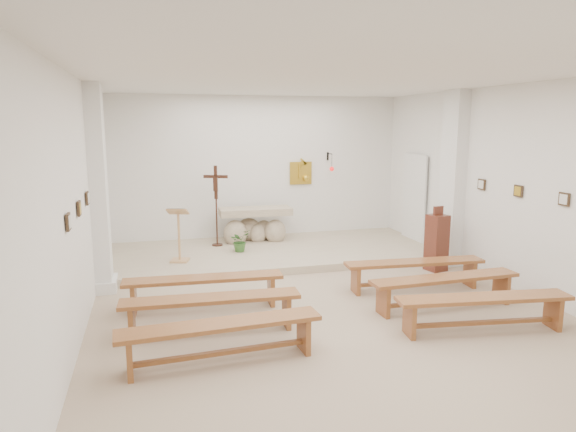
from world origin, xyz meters
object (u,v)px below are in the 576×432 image
object	(u,v)px
lectern	(179,234)
bench_right_front	(414,268)
bench_right_third	(483,305)
altar	(255,227)
bench_left_third	(221,333)
bench_left_front	(204,285)
crucifix_stand	(216,200)
bench_left_second	(211,306)
bench_right_second	(445,284)
donation_pedestal	(437,242)

from	to	relation	value
lectern	bench_right_front	xyz separation A→B (m)	(3.84, -2.39, -0.31)
bench_right_third	altar	bearing A→B (deg)	117.15
bench_right_front	bench_left_third	size ratio (longest dim) A/B	1.00
bench_right_third	lectern	bearing A→B (deg)	139.30
bench_right_front	bench_left_third	xyz separation A→B (m)	(-3.61, -1.91, 0.00)
bench_right_front	bench_left_front	bearing A→B (deg)	-175.35
altar	crucifix_stand	size ratio (longest dim) A/B	0.93
lectern	bench_left_third	xyz separation A→B (m)	(0.23, -4.30, -0.31)
crucifix_stand	bench_right_third	size ratio (longest dim) A/B	0.73
crucifix_stand	bench_left_front	bearing A→B (deg)	-78.64
bench_left_third	crucifix_stand	bearing A→B (deg)	79.65
bench_right_front	bench_left_second	world-z (taller)	same
bench_left_third	bench_left_front	bearing A→B (deg)	86.59
crucifix_stand	lectern	bearing A→B (deg)	-105.70
altar	bench_right_third	bearing A→B (deg)	-68.83
lectern	bench_right_second	distance (m)	5.10
bench_right_front	bench_left_third	world-z (taller)	same
bench_left_second	bench_left_front	bearing A→B (deg)	93.18
bench_right_front	crucifix_stand	bearing A→B (deg)	134.32
altar	bench_left_second	distance (m)	5.01
crucifix_stand	bench_left_third	xyz separation A→B (m)	(-0.67, -5.46, -0.80)
crucifix_stand	bench_right_front	size ratio (longest dim) A/B	0.73
altar	bench_right_second	size ratio (longest dim) A/B	0.68
altar	crucifix_stand	world-z (taller)	crucifix_stand
donation_pedestal	bench_right_third	distance (m)	3.06
crucifix_stand	donation_pedestal	size ratio (longest dim) A/B	1.40
bench_right_second	donation_pedestal	bearing A→B (deg)	60.90
lectern	bench_right_third	size ratio (longest dim) A/B	0.45
bench_right_front	bench_right_third	distance (m)	1.91
altar	bench_left_second	xyz separation A→B (m)	(-1.57, -4.76, -0.09)
altar	bench_left_third	distance (m)	5.93
donation_pedestal	bench_left_second	world-z (taller)	donation_pedestal
lectern	bench_right_second	size ratio (longest dim) A/B	0.45
bench_left_second	bench_right_second	size ratio (longest dim) A/B	1.00
bench_right_third	donation_pedestal	bearing A→B (deg)	78.25
bench_left_front	altar	bearing A→B (deg)	70.95
crucifix_stand	bench_right_front	bearing A→B (deg)	-28.34
donation_pedestal	bench_left_third	world-z (taller)	donation_pedestal
bench_left_front	bench_right_second	world-z (taller)	same
bench_right_front	bench_left_third	bearing A→B (deg)	-147.44
crucifix_stand	donation_pedestal	xyz separation A→B (m)	(3.95, -2.58, -0.62)
lectern	bench_left_third	distance (m)	4.32
lectern	bench_right_third	xyz separation A→B (m)	(3.84, -4.30, -0.31)
donation_pedestal	bench_left_front	world-z (taller)	donation_pedestal
bench_left_front	bench_left_second	distance (m)	0.96
bench_left_front	bench_right_third	xyz separation A→B (m)	(3.61, -1.91, 0.00)
altar	bench_left_third	bearing A→B (deg)	-103.85
crucifix_stand	bench_left_third	distance (m)	5.56
altar	bench_left_third	xyz separation A→B (m)	(-1.57, -5.71, -0.09)
crucifix_stand	bench_left_second	world-z (taller)	crucifix_stand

